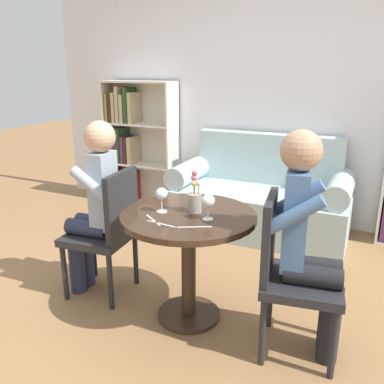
# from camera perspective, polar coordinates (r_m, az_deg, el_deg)

# --- Properties ---
(ground_plane) EXTENTS (16.00, 16.00, 0.00)m
(ground_plane) POSITION_cam_1_polar(r_m,az_deg,el_deg) (2.75, -0.46, -17.00)
(ground_plane) COLOR olive
(back_wall) EXTENTS (5.20, 0.05, 2.70)m
(back_wall) POSITION_cam_1_polar(r_m,az_deg,el_deg) (4.22, 11.76, 14.10)
(back_wall) COLOR silver
(back_wall) RESTS_ON ground_plane
(round_table) EXTENTS (0.82, 0.82, 0.71)m
(round_table) POSITION_cam_1_polar(r_m,az_deg,el_deg) (2.49, -0.49, -6.63)
(round_table) COLOR #382619
(round_table) RESTS_ON ground_plane
(couch) EXTENTS (1.67, 0.80, 0.92)m
(couch) POSITION_cam_1_polar(r_m,az_deg,el_deg) (4.00, 9.45, -1.11)
(couch) COLOR #A8C1C1
(couch) RESTS_ON ground_plane
(bookshelf_left) EXTENTS (0.85, 0.28, 1.41)m
(bookshelf_left) POSITION_cam_1_polar(r_m,az_deg,el_deg) (4.78, -8.21, 6.60)
(bookshelf_left) COLOR silver
(bookshelf_left) RESTS_ON ground_plane
(chair_left) EXTENTS (0.45, 0.45, 0.90)m
(chair_left) POSITION_cam_1_polar(r_m,az_deg,el_deg) (2.83, -11.73, -4.99)
(chair_left) COLOR #232326
(chair_left) RESTS_ON ground_plane
(chair_right) EXTENTS (0.48, 0.48, 0.90)m
(chair_right) POSITION_cam_1_polar(r_m,az_deg,el_deg) (2.30, 13.47, -10.52)
(chair_right) COLOR #232326
(chair_right) RESTS_ON ground_plane
(person_left) EXTENTS (0.44, 0.36, 1.22)m
(person_left) POSITION_cam_1_polar(r_m,az_deg,el_deg) (2.82, -13.53, -1.75)
(person_left) COLOR #282D47
(person_left) RESTS_ON ground_plane
(person_right) EXTENTS (0.45, 0.38, 1.25)m
(person_right) POSITION_cam_1_polar(r_m,az_deg,el_deg) (2.23, 16.05, -6.46)
(person_right) COLOR black
(person_right) RESTS_ON ground_plane
(wine_glass_left) EXTENTS (0.07, 0.07, 0.15)m
(wine_glass_left) POSITION_cam_1_polar(r_m,az_deg,el_deg) (2.43, -4.29, -0.38)
(wine_glass_left) COLOR white
(wine_glass_left) RESTS_ON round_table
(wine_glass_right) EXTENTS (0.08, 0.08, 0.15)m
(wine_glass_right) POSITION_cam_1_polar(r_m,az_deg,el_deg) (2.30, 2.27, -1.37)
(wine_glass_right) COLOR white
(wine_glass_right) RESTS_ON round_table
(flower_vase) EXTENTS (0.09, 0.09, 0.26)m
(flower_vase) POSITION_cam_1_polar(r_m,az_deg,el_deg) (2.43, 0.40, -0.91)
(flower_vase) COLOR #9E9384
(flower_vase) RESTS_ON round_table
(knife_left_setting) EXTENTS (0.17, 0.10, 0.00)m
(knife_left_setting) POSITION_cam_1_polar(r_m,az_deg,el_deg) (2.22, 0.30, -4.93)
(knife_left_setting) COLOR silver
(knife_left_setting) RESTS_ON round_table
(fork_left_setting) EXTENTS (0.16, 0.12, 0.00)m
(fork_left_setting) POSITION_cam_1_polar(r_m,az_deg,el_deg) (2.33, -5.47, -3.95)
(fork_left_setting) COLOR silver
(fork_left_setting) RESTS_ON round_table
(knife_right_setting) EXTENTS (0.19, 0.04, 0.00)m
(knife_right_setting) POSITION_cam_1_polar(r_m,az_deg,el_deg) (2.27, -4.39, -4.47)
(knife_right_setting) COLOR silver
(knife_right_setting) RESTS_ON round_table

